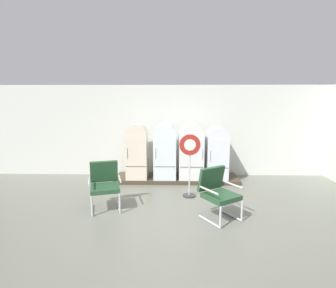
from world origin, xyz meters
TOP-DOWN VIEW (x-y plane):
  - ground at (0.00, 0.00)m, footprint 12.00×10.00m
  - back_wall at (0.00, 3.66)m, footprint 11.76×0.12m
  - display_plinth at (0.00, 3.02)m, footprint 3.59×0.95m
  - refrigerator_0 at (-1.15, 2.89)m, footprint 0.60×0.62m
  - refrigerator_1 at (-0.34, 2.91)m, footprint 0.64×0.66m
  - refrigerator_2 at (0.40, 2.94)m, footprint 0.70×0.73m
  - refrigerator_3 at (1.15, 2.93)m, footprint 0.60×0.70m
  - armchair_left at (-1.61, 0.97)m, footprint 0.79×0.85m
  - armchair_right at (0.79, 0.51)m, footprint 0.89×0.92m
  - sign_stand at (0.29, 1.70)m, footprint 0.51×0.32m

SIDE VIEW (x-z plane):
  - ground at x=0.00m, z-range -0.05..0.00m
  - display_plinth at x=0.00m, z-range 0.00..0.11m
  - armchair_left at x=-1.61m, z-range 0.06..1.08m
  - armchair_right at x=0.79m, z-range 0.06..1.08m
  - sign_stand at x=0.29m, z-range 0.03..1.58m
  - refrigerator_3 at x=1.15m, z-range 0.16..1.65m
  - refrigerator_0 at x=-1.15m, z-range 0.16..1.75m
  - refrigerator_2 at x=0.40m, z-range 0.16..1.76m
  - refrigerator_1 at x=-0.34m, z-range 0.16..1.76m
  - back_wall at x=0.00m, z-range 0.01..2.81m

